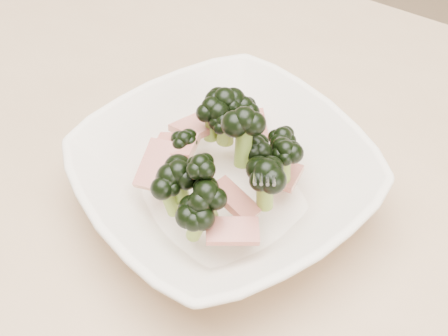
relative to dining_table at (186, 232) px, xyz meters
The scene contains 2 objects.
dining_table is the anchor object (origin of this frame).
broccoli_dish 0.15m from the dining_table, ahead, with size 0.35×0.35×0.13m.
Camera 1 is at (0.25, -0.34, 1.24)m, focal length 50.00 mm.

